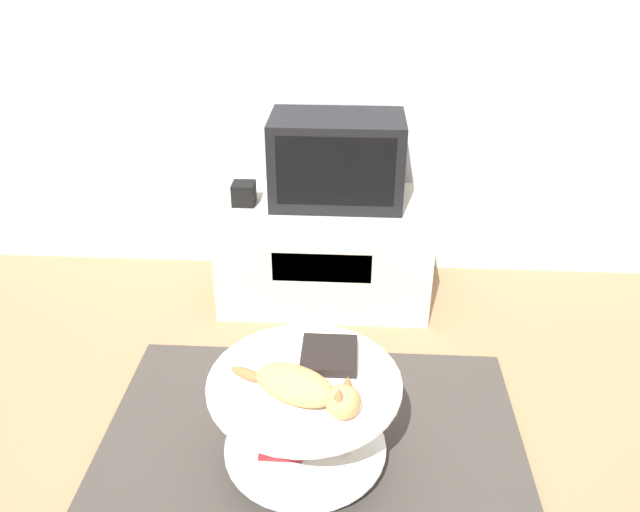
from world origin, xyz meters
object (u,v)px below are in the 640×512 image
dvd_box (329,355)px  cat (305,388)px  speaker (244,194)px  tv (337,160)px

dvd_box → cat: size_ratio=0.46×
dvd_box → speaker: bearing=114.5°
speaker → cat: speaker is taller
speaker → tv: bearing=8.3°
cat → dvd_box: bearing=97.7°
speaker → cat: 1.39m
tv → cat: 1.42m
speaker → dvd_box: bearing=-65.5°
tv → dvd_box: size_ratio=3.05×
tv → speaker: size_ratio=5.85×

